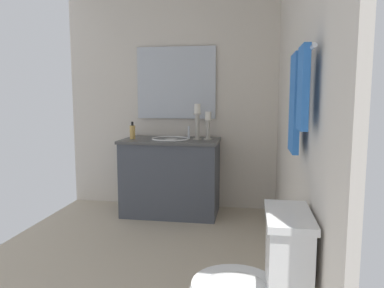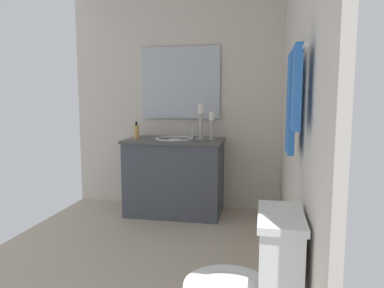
% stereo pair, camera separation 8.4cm
% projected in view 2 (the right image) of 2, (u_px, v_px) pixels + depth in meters
% --- Properties ---
extents(floor, '(2.98, 2.35, 0.02)m').
position_uv_depth(floor, '(132.00, 260.00, 2.80)').
color(floor, beige).
rests_on(floor, ground).
extents(wall_back, '(2.98, 0.04, 2.45)m').
position_uv_depth(wall_back, '(297.00, 98.00, 2.41)').
color(wall_back, silver).
rests_on(wall_back, ground).
extents(wall_left, '(0.04, 2.35, 2.45)m').
position_uv_depth(wall_left, '(176.00, 97.00, 4.09)').
color(wall_left, silver).
rests_on(wall_left, ground).
extents(vanity_cabinet, '(0.58, 1.01, 0.79)m').
position_uv_depth(vanity_cabinet, '(175.00, 176.00, 3.87)').
color(vanity_cabinet, '#474C56').
rests_on(vanity_cabinet, ground).
extents(sink_basin, '(0.40, 0.40, 0.24)m').
position_uv_depth(sink_basin, '(175.00, 143.00, 3.82)').
color(sink_basin, white).
rests_on(sink_basin, vanity_cabinet).
extents(mirror, '(0.02, 0.87, 0.78)m').
position_uv_depth(mirror, '(180.00, 83.00, 4.01)').
color(mirror, silver).
extents(candle_holder_tall, '(0.09, 0.09, 0.29)m').
position_uv_depth(candle_holder_tall, '(212.00, 125.00, 3.74)').
color(candle_holder_tall, '#B7B2A5').
rests_on(candle_holder_tall, vanity_cabinet).
extents(candle_holder_short, '(0.09, 0.09, 0.37)m').
position_uv_depth(candle_holder_short, '(201.00, 120.00, 3.76)').
color(candle_holder_short, '#B7B2A5').
rests_on(candle_holder_short, vanity_cabinet).
extents(soap_bottle, '(0.06, 0.06, 0.18)m').
position_uv_depth(soap_bottle, '(137.00, 132.00, 3.84)').
color(soap_bottle, '#E5B259').
rests_on(soap_bottle, vanity_cabinet).
extents(towel_bar, '(0.60, 0.02, 0.02)m').
position_uv_depth(towel_bar, '(299.00, 54.00, 1.67)').
color(towel_bar, silver).
extents(towel_near_vanity, '(0.24, 0.03, 0.50)m').
position_uv_depth(towel_near_vanity, '(291.00, 103.00, 1.85)').
color(towel_near_vanity, blue).
rests_on(towel_near_vanity, towel_bar).
extents(towel_center, '(0.18, 0.03, 0.36)m').
position_uv_depth(towel_center, '(296.00, 88.00, 1.55)').
color(towel_center, blue).
rests_on(towel_center, towel_bar).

